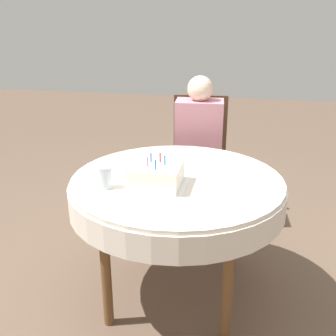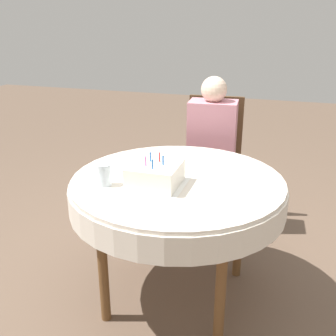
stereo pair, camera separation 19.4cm
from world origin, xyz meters
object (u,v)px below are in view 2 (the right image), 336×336
at_px(chair, 212,159).
at_px(drinking_glass, 105,175).
at_px(person, 211,143).
at_px(birthday_cake, 155,175).

height_order(chair, drinking_glass, chair).
distance_m(person, drinking_glass, 1.07).
bearing_deg(person, chair, 90.00).
relative_size(chair, birthday_cake, 4.05).
height_order(birthday_cake, drinking_glass, birthday_cake).
relative_size(person, birthday_cake, 4.77).
distance_m(chair, drinking_glass, 1.20).
xyz_separation_m(person, drinking_glass, (-0.31, -1.02, 0.11)).
distance_m(birthday_cake, drinking_glass, 0.24).
bearing_deg(birthday_cake, drinking_glass, -161.81).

